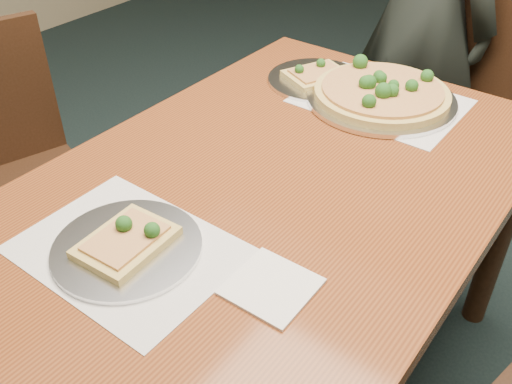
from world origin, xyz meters
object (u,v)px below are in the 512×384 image
Objects in this scene: dining_table at (256,225)px; chair_left at (8,167)px; chair_far at (444,99)px; slice_plate_near at (127,244)px; diner at (422,12)px; pizza_pan at (382,93)px; slice_plate_far at (317,78)px.

chair_left is at bearing -173.55° from dining_table.
chair_far reaches higher than slice_plate_near.
diner reaches higher than chair_left.
diner is 3.93× the size of pizza_pan.
dining_table is at bearing -70.90° from slice_plate_far.
dining_table is 0.54m from pizza_pan.
diner is at bearing 86.45° from slice_plate_far.
slice_plate_far is (-0.20, -0.00, -0.01)m from pizza_pan.
slice_plate_near is at bearing -105.70° from dining_table.
pizza_pan reaches higher than slice_plate_far.
slice_plate_near reaches higher than slice_plate_far.
slice_plate_near is 0.83m from slice_plate_far.
slice_plate_near reaches higher than dining_table.
slice_plate_far is at bearing 109.10° from dining_table.
diner is (-0.14, 1.16, 0.13)m from dining_table.
diner reaches higher than dining_table.
slice_plate_far is at bearing -30.40° from chair_left.
slice_plate_near is (-0.10, -0.82, -0.01)m from pizza_pan.
pizza_pan is at bearing 82.93° from slice_plate_near.
slice_plate_far is (0.68, 0.63, 0.25)m from chair_left.
pizza_pan is (0.88, 0.63, 0.26)m from chair_left.
diner is (0.71, 1.26, 0.27)m from chair_left.
diner is 5.61× the size of slice_plate_near.
diner is at bearing -12.90° from chair_left.
chair_left is 0.84m from slice_plate_near.
chair_far and chair_left have the same top height.
chair_far is 1.00× the size of chair_left.
chair_left is 1.47m from diner.
pizza_pan is 0.83m from slice_plate_near.
slice_plate_near is at bearing -79.91° from chair_far.
slice_plate_far is at bearing -179.86° from pizza_pan.
diner is 0.63m from slice_plate_far.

